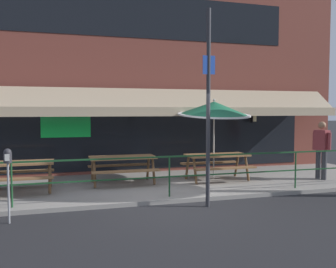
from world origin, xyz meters
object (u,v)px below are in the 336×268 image
(street_sign_pole, at_px, (208,106))
(picnic_table_right, at_px, (217,160))
(picnic_table_centre, at_px, (123,162))
(patio_umbrella_right, at_px, (214,109))
(picnic_table_left, at_px, (16,168))
(pedestrian_walking, at_px, (322,147))
(parking_meter_near, at_px, (8,163))

(street_sign_pole, bearing_deg, picnic_table_right, 61.66)
(picnic_table_centre, xyz_separation_m, patio_umbrella_right, (2.72, -0.02, 1.47))
(picnic_table_left, height_order, picnic_table_right, same)
(picnic_table_left, distance_m, picnic_table_centre, 2.75)
(patio_umbrella_right, bearing_deg, picnic_table_centre, 179.49)
(picnic_table_centre, height_order, patio_umbrella_right, patio_umbrella_right)
(picnic_table_left, xyz_separation_m, patio_umbrella_right, (5.44, 0.35, 1.47))
(pedestrian_walking, bearing_deg, patio_umbrella_right, 162.88)
(picnic_table_centre, height_order, pedestrian_walking, pedestrian_walking)
(patio_umbrella_right, relative_size, pedestrian_walking, 1.40)
(picnic_table_left, relative_size, patio_umbrella_right, 0.75)
(picnic_table_right, bearing_deg, parking_meter_near, -155.54)
(picnic_table_centre, bearing_deg, patio_umbrella_right, -0.51)
(pedestrian_walking, xyz_separation_m, parking_meter_near, (-8.38, -1.73, 0.09))
(picnic_table_centre, distance_m, parking_meter_near, 3.79)
(picnic_table_left, distance_m, picnic_table_right, 5.44)
(picnic_table_left, bearing_deg, patio_umbrella_right, 3.71)
(picnic_table_centre, bearing_deg, pedestrian_walking, -9.47)
(picnic_table_left, relative_size, picnic_table_centre, 1.00)
(picnic_table_right, xyz_separation_m, parking_meter_near, (-5.34, -2.43, 0.44))
(patio_umbrella_right, xyz_separation_m, street_sign_pole, (-1.27, -2.59, 0.04))
(picnic_table_left, relative_size, parking_meter_near, 1.27)
(picnic_table_centre, bearing_deg, parking_meter_near, -134.23)
(picnic_table_left, xyz_separation_m, parking_meter_near, (0.10, -2.32, 0.44))
(picnic_table_centre, bearing_deg, picnic_table_left, -172.10)
(patio_umbrella_right, bearing_deg, picnic_table_left, -176.29)
(picnic_table_left, xyz_separation_m, picnic_table_centre, (2.72, 0.38, 0.00))
(pedestrian_walking, height_order, street_sign_pole, street_sign_pole)
(pedestrian_walking, relative_size, parking_meter_near, 1.20)
(picnic_table_left, height_order, street_sign_pole, street_sign_pole)
(street_sign_pole, bearing_deg, parking_meter_near, -178.83)
(picnic_table_centre, distance_m, patio_umbrella_right, 3.09)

